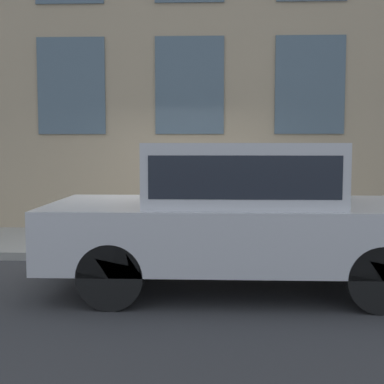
% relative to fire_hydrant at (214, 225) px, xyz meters
% --- Properties ---
extents(ground_plane, '(80.00, 80.00, 0.00)m').
position_rel_fire_hydrant_xyz_m(ground_plane, '(-0.65, 0.47, -0.47)').
color(ground_plane, '#38383A').
extents(sidewalk, '(2.42, 60.00, 0.12)m').
position_rel_fire_hydrant_xyz_m(sidewalk, '(0.56, 0.47, -0.40)').
color(sidewalk, '#9E9B93').
rests_on(sidewalk, ground_plane).
extents(fire_hydrant, '(0.31, 0.43, 0.68)m').
position_rel_fire_hydrant_xyz_m(fire_hydrant, '(0.00, 0.00, 0.00)').
color(fire_hydrant, gray).
rests_on(fire_hydrant, sidewalk).
extents(person, '(0.34, 0.23, 1.42)m').
position_rel_fire_hydrant_xyz_m(person, '(0.07, 0.71, 0.51)').
color(person, navy).
rests_on(person, sidewalk).
extents(parked_car_silver_near, '(1.96, 4.49, 1.74)m').
position_rel_fire_hydrant_xyz_m(parked_car_silver_near, '(-2.05, -0.30, 0.48)').
color(parked_car_silver_near, black).
rests_on(parked_car_silver_near, ground_plane).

